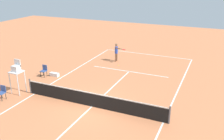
# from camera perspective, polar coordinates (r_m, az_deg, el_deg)

# --- Properties ---
(ground_plane) EXTENTS (60.00, 60.00, 0.00)m
(ground_plane) POSITION_cam_1_polar(r_m,az_deg,el_deg) (15.93, -4.60, -8.29)
(ground_plane) COLOR #D37A4C
(court_lines) EXTENTS (9.15, 24.81, 0.01)m
(court_lines) POSITION_cam_1_polar(r_m,az_deg,el_deg) (15.93, -4.60, -8.28)
(court_lines) COLOR white
(court_lines) RESTS_ON ground
(tennis_net) EXTENTS (9.75, 0.10, 1.07)m
(tennis_net) POSITION_cam_1_polar(r_m,az_deg,el_deg) (15.70, -4.65, -6.70)
(tennis_net) COLOR #4C4C51
(tennis_net) RESTS_ON ground
(player_serving) EXTENTS (1.25, 0.79, 1.75)m
(player_serving) POSITION_cam_1_polar(r_m,az_deg,el_deg) (23.81, 1.08, 4.36)
(player_serving) COLOR brown
(player_serving) RESTS_ON ground
(tennis_ball) EXTENTS (0.07, 0.07, 0.07)m
(tennis_ball) POSITION_cam_1_polar(r_m,az_deg,el_deg) (22.91, 1.47, 1.05)
(tennis_ball) COLOR #CCE033
(tennis_ball) RESTS_ON ground
(umpire_chair) EXTENTS (0.80, 0.80, 2.41)m
(umpire_chair) POSITION_cam_1_polar(r_m,az_deg,el_deg) (18.25, -20.92, -0.27)
(umpire_chair) COLOR silver
(umpire_chair) RESTS_ON ground
(courtside_chair_near) EXTENTS (0.44, 0.46, 0.95)m
(courtside_chair_near) POSITION_cam_1_polar(r_m,az_deg,el_deg) (18.07, -23.77, -4.58)
(courtside_chair_near) COLOR #262626
(courtside_chair_near) RESTS_ON ground
(courtside_chair_mid) EXTENTS (0.44, 0.46, 0.95)m
(courtside_chair_mid) POSITION_cam_1_polar(r_m,az_deg,el_deg) (21.05, -15.24, -0.04)
(courtside_chair_mid) COLOR #262626
(courtside_chair_mid) RESTS_ON ground
(equipment_bag) EXTENTS (0.76, 0.32, 0.30)m
(equipment_bag) POSITION_cam_1_polar(r_m,az_deg,el_deg) (20.98, -12.98, -1.02)
(equipment_bag) COLOR white
(equipment_bag) RESTS_ON ground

